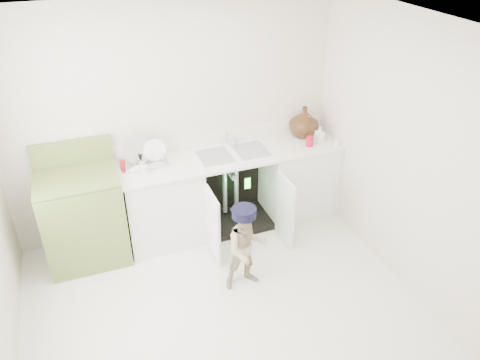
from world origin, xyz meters
The scene contains 5 objects.
ground centered at (0.00, 0.00, 0.00)m, with size 3.50×3.50×0.00m, color beige.
room_shell centered at (0.00, 0.00, 1.25)m, with size 6.00×5.50×1.26m.
counter_run centered at (0.58, 1.21, 0.48)m, with size 2.44×1.02×1.25m.
avocado_stove centered at (-1.06, 1.18, 0.50)m, with size 0.78×0.65×1.21m.
repair_worker centered at (0.32, 0.21, 0.45)m, with size 0.50×0.82×0.88m.
Camera 1 is at (-0.94, -2.97, 3.21)m, focal length 35.00 mm.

